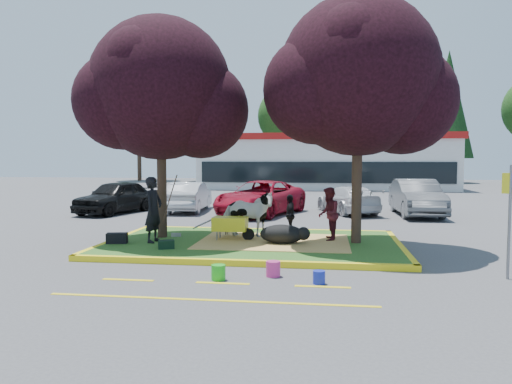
# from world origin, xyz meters

# --- Properties ---
(ground) EXTENTS (90.00, 90.00, 0.00)m
(ground) POSITION_xyz_m (0.00, 0.00, 0.00)
(ground) COLOR #424244
(ground) RESTS_ON ground
(median_island) EXTENTS (8.00, 5.00, 0.15)m
(median_island) POSITION_xyz_m (0.00, 0.00, 0.07)
(median_island) COLOR #25581B
(median_island) RESTS_ON ground
(curb_near) EXTENTS (8.30, 0.16, 0.15)m
(curb_near) POSITION_xyz_m (0.00, -2.58, 0.07)
(curb_near) COLOR yellow
(curb_near) RESTS_ON ground
(curb_far) EXTENTS (8.30, 0.16, 0.15)m
(curb_far) POSITION_xyz_m (0.00, 2.58, 0.07)
(curb_far) COLOR yellow
(curb_far) RESTS_ON ground
(curb_left) EXTENTS (0.16, 5.30, 0.15)m
(curb_left) POSITION_xyz_m (-4.08, 0.00, 0.07)
(curb_left) COLOR yellow
(curb_left) RESTS_ON ground
(curb_right) EXTENTS (0.16, 5.30, 0.15)m
(curb_right) POSITION_xyz_m (4.08, 0.00, 0.07)
(curb_right) COLOR yellow
(curb_right) RESTS_ON ground
(straw_bedding) EXTENTS (4.20, 3.00, 0.01)m
(straw_bedding) POSITION_xyz_m (0.60, 0.00, 0.15)
(straw_bedding) COLOR #E6B45E
(straw_bedding) RESTS_ON median_island
(tree_purple_left) EXTENTS (5.06, 4.20, 6.51)m
(tree_purple_left) POSITION_xyz_m (-2.78, 0.38, 4.36)
(tree_purple_left) COLOR black
(tree_purple_left) RESTS_ON median_island
(tree_purple_right) EXTENTS (5.30, 4.40, 6.82)m
(tree_purple_right) POSITION_xyz_m (2.92, 0.18, 4.56)
(tree_purple_right) COLOR black
(tree_purple_right) RESTS_ON median_island
(fire_lane_stripe_a) EXTENTS (1.10, 0.12, 0.01)m
(fire_lane_stripe_a) POSITION_xyz_m (-2.00, -4.20, 0.00)
(fire_lane_stripe_a) COLOR yellow
(fire_lane_stripe_a) RESTS_ON ground
(fire_lane_stripe_b) EXTENTS (1.10, 0.12, 0.01)m
(fire_lane_stripe_b) POSITION_xyz_m (0.00, -4.20, 0.00)
(fire_lane_stripe_b) COLOR yellow
(fire_lane_stripe_b) RESTS_ON ground
(fire_lane_stripe_c) EXTENTS (1.10, 0.12, 0.01)m
(fire_lane_stripe_c) POSITION_xyz_m (2.00, -4.20, 0.00)
(fire_lane_stripe_c) COLOR yellow
(fire_lane_stripe_c) RESTS_ON ground
(fire_lane_long) EXTENTS (6.00, 0.10, 0.01)m
(fire_lane_long) POSITION_xyz_m (0.00, -5.40, 0.00)
(fire_lane_long) COLOR yellow
(fire_lane_long) RESTS_ON ground
(retail_building) EXTENTS (20.40, 8.40, 4.40)m
(retail_building) POSITION_xyz_m (2.00, 27.98, 2.25)
(retail_building) COLOR silver
(retail_building) RESTS_ON ground
(treeline) EXTENTS (46.58, 7.80, 14.63)m
(treeline) POSITION_xyz_m (1.23, 37.61, 7.73)
(treeline) COLOR black
(treeline) RESTS_ON ground
(cow) EXTENTS (1.73, 0.94, 1.40)m
(cow) POSITION_xyz_m (-0.27, 0.70, 0.85)
(cow) COLOR silver
(cow) RESTS_ON median_island
(calf) EXTENTS (1.27, 0.77, 0.53)m
(calf) POSITION_xyz_m (0.86, -0.28, 0.42)
(calf) COLOR black
(calf) RESTS_ON median_island
(handler) EXTENTS (0.55, 0.74, 1.84)m
(handler) POSITION_xyz_m (-2.75, -0.51, 1.07)
(handler) COLOR black
(handler) RESTS_ON median_island
(visitor_a) EXTENTS (0.61, 0.77, 1.53)m
(visitor_a) POSITION_xyz_m (2.13, 0.46, 0.92)
(visitor_a) COLOR #4A151B
(visitor_a) RESTS_ON median_island
(visitor_b) EXTENTS (0.38, 0.77, 1.27)m
(visitor_b) POSITION_xyz_m (0.98, 1.11, 0.78)
(visitor_b) COLOR black
(visitor_b) RESTS_ON median_island
(wheelbarrow) EXTENTS (1.76, 0.59, 0.66)m
(wheelbarrow) POSITION_xyz_m (-0.68, 0.16, 0.61)
(wheelbarrow) COLOR black
(wheelbarrow) RESTS_ON median_island
(gear_bag_dark) EXTENTS (0.61, 0.41, 0.28)m
(gear_bag_dark) POSITION_xyz_m (-3.70, -0.83, 0.29)
(gear_bag_dark) COLOR black
(gear_bag_dark) RESTS_ON median_island
(gear_bag_green) EXTENTS (0.48, 0.39, 0.22)m
(gear_bag_green) POSITION_xyz_m (-2.08, -1.44, 0.26)
(gear_bag_green) COLOR black
(gear_bag_green) RESTS_ON median_island
(sign_post) EXTENTS (0.33, 0.11, 2.38)m
(sign_post) POSITION_xyz_m (5.83, -3.02, 1.46)
(sign_post) COLOR slate
(sign_post) RESTS_ON ground
(bucket_green) EXTENTS (0.39, 0.39, 0.32)m
(bucket_green) POSITION_xyz_m (-0.14, -3.94, 0.16)
(bucket_green) COLOR green
(bucket_green) RESTS_ON ground
(bucket_pink) EXTENTS (0.31, 0.31, 0.33)m
(bucket_pink) POSITION_xyz_m (0.95, -3.48, 0.17)
(bucket_pink) COLOR #D42F7D
(bucket_pink) RESTS_ON ground
(bucket_blue) EXTENTS (0.31, 0.31, 0.27)m
(bucket_blue) POSITION_xyz_m (1.93, -3.97, 0.13)
(bucket_blue) COLOR #1625B3
(bucket_blue) RESTS_ON ground
(car_black) EXTENTS (2.85, 4.69, 1.49)m
(car_black) POSITION_xyz_m (-7.41, 7.56, 0.75)
(car_black) COLOR black
(car_black) RESTS_ON ground
(car_silver) EXTENTS (1.73, 4.29, 1.38)m
(car_silver) POSITION_xyz_m (-4.30, 8.76, 0.69)
(car_silver) COLOR #ACB0B4
(car_silver) RESTS_ON ground
(car_red) EXTENTS (4.05, 5.90, 1.50)m
(car_red) POSITION_xyz_m (-0.79, 7.90, 0.75)
(car_red) COLOR #A10D22
(car_red) RESTS_ON ground
(car_white) EXTENTS (3.12, 4.60, 1.24)m
(car_white) POSITION_xyz_m (3.06, 8.98, 0.62)
(car_white) COLOR silver
(car_white) RESTS_ON ground
(car_grey) EXTENTS (1.84, 4.85, 1.58)m
(car_grey) POSITION_xyz_m (5.98, 8.46, 0.79)
(car_grey) COLOR #4F5356
(car_grey) RESTS_ON ground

